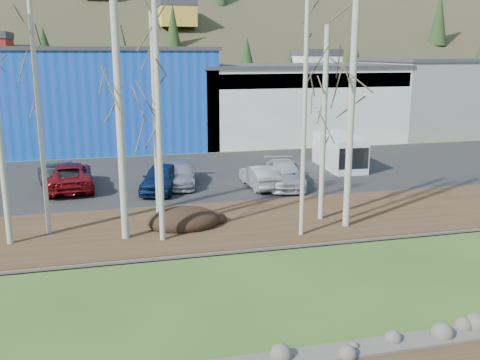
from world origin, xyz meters
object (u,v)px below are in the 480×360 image
object	(u,v)px
car_2	(69,176)
car_5	(260,176)
car_1	(58,176)
car_3	(180,174)
car_4	(161,178)
car_6	(280,172)
car_7	(283,174)
van_white	(340,152)

from	to	relation	value
car_2	car_5	distance (m)	11.07
car_1	car_3	size ratio (longest dim) A/B	1.01
car_1	car_4	xyz separation A→B (m)	(5.73, -2.02, -0.01)
car_6	car_7	distance (m)	0.96
car_2	car_6	distance (m)	12.46
car_3	car_4	bearing A→B (deg)	-129.06
car_3	car_4	xyz separation A→B (m)	(-1.24, -1.07, 0.09)
car_4	car_6	distance (m)	7.29
car_5	car_7	world-z (taller)	car_7
car_6	van_white	world-z (taller)	van_white
car_4	car_1	bearing A→B (deg)	178.01
car_7	car_6	bearing A→B (deg)	93.41
car_1	car_3	bearing A→B (deg)	157.73
car_1	car_7	world-z (taller)	car_1
car_2	car_6	size ratio (longest dim) A/B	1.18
car_3	car_7	distance (m)	6.17
car_5	car_7	bearing A→B (deg)	176.03
car_2	car_4	xyz separation A→B (m)	(5.10, -1.77, -0.02)
car_2	car_3	distance (m)	6.38
car_6	car_2	bearing A→B (deg)	14.60
car_2	car_4	size ratio (longest dim) A/B	1.25
car_4	van_white	size ratio (longest dim) A/B	0.86
car_1	car_7	size ratio (longest dim) A/B	0.93
car_5	van_white	distance (m)	7.77
car_1	car_6	bearing A→B (deg)	158.17
car_3	van_white	xyz separation A→B (m)	(11.27, 2.11, 0.45)
car_2	car_6	world-z (taller)	car_2
car_4	car_7	distance (m)	7.20
car_3	van_white	size ratio (longest dim) A/B	0.88
car_1	car_2	distance (m)	0.68
car_5	car_4	bearing A→B (deg)	-8.01
van_white	car_4	bearing A→B (deg)	-162.62
car_1	van_white	distance (m)	18.28
car_6	car_5	bearing A→B (deg)	51.48
car_2	car_5	size ratio (longest dim) A/B	1.39
car_2	van_white	size ratio (longest dim) A/B	1.07
car_1	car_2	xyz separation A→B (m)	(0.63, -0.25, 0.01)
car_7	van_white	size ratio (longest dim) A/B	0.96
car_3	car_6	distance (m)	6.08
car_1	van_white	size ratio (longest dim) A/B	0.89
car_1	van_white	world-z (taller)	van_white
car_5	car_3	bearing A→B (deg)	-22.47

